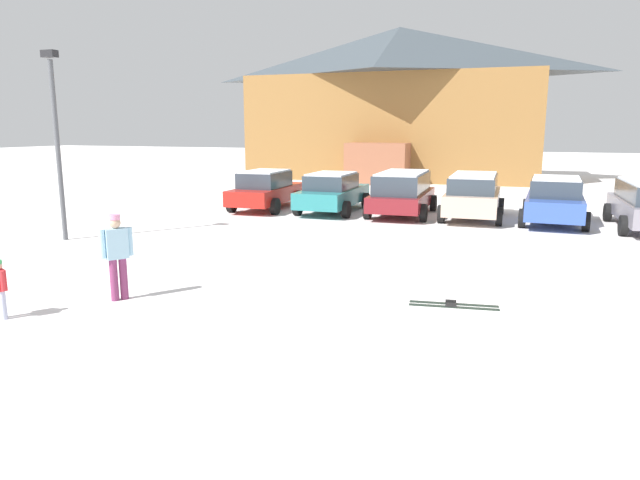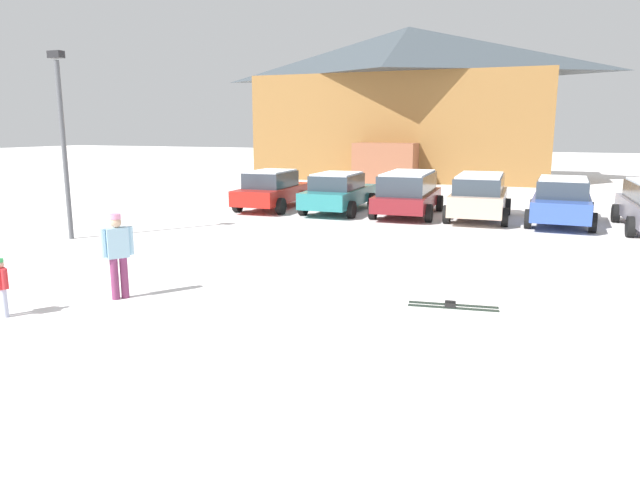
{
  "view_description": "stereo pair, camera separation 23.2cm",
  "coord_description": "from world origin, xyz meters",
  "px_view_note": "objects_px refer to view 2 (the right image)",
  "views": [
    {
      "loc": [
        4.29,
        -5.17,
        3.27
      ],
      "look_at": [
        0.25,
        5.4,
        1.04
      ],
      "focal_mm": 32.0,
      "sensor_mm": 36.0,
      "label": 1
    },
    {
      "loc": [
        4.51,
        -5.08,
        3.27
      ],
      "look_at": [
        0.25,
        5.4,
        1.04
      ],
      "focal_mm": 32.0,
      "sensor_mm": 36.0,
      "label": 2
    }
  ],
  "objects_px": {
    "parked_maroon_van": "(408,192)",
    "skier_child_in_red_jacket": "(2,284)",
    "ski_lodge": "(407,102)",
    "parked_beige_suv": "(479,195)",
    "skier_adult_in_blue_parka": "(118,251)",
    "parked_blue_hatchback": "(562,200)",
    "parked_red_sedan": "(273,189)",
    "parked_teal_hatchback": "(338,192)",
    "pair_of_skis": "(452,306)",
    "lamp_post": "(63,136)"
  },
  "relations": [
    {
      "from": "parked_maroon_van",
      "to": "skier_child_in_red_jacket",
      "type": "xyz_separation_m",
      "value": [
        -3.76,
        -14.32,
        -0.3
      ]
    },
    {
      "from": "ski_lodge",
      "to": "parked_beige_suv",
      "type": "height_order",
      "value": "ski_lodge"
    },
    {
      "from": "skier_child_in_red_jacket",
      "to": "skier_adult_in_blue_parka",
      "type": "bearing_deg",
      "value": 55.07
    },
    {
      "from": "parked_beige_suv",
      "to": "parked_blue_hatchback",
      "type": "bearing_deg",
      "value": -0.14
    },
    {
      "from": "parked_red_sedan",
      "to": "parked_blue_hatchback",
      "type": "bearing_deg",
      "value": 2.08
    },
    {
      "from": "parked_teal_hatchback",
      "to": "pair_of_skis",
      "type": "xyz_separation_m",
      "value": [
        6.19,
        -10.62,
        -0.77
      ]
    },
    {
      "from": "parked_beige_suv",
      "to": "parked_blue_hatchback",
      "type": "height_order",
      "value": "parked_beige_suv"
    },
    {
      "from": "parked_teal_hatchback",
      "to": "parked_beige_suv",
      "type": "distance_m",
      "value": 5.35
    },
    {
      "from": "parked_maroon_van",
      "to": "lamp_post",
      "type": "relative_size",
      "value": 0.87
    },
    {
      "from": "ski_lodge",
      "to": "parked_beige_suv",
      "type": "distance_m",
      "value": 18.69
    },
    {
      "from": "skier_adult_in_blue_parka",
      "to": "lamp_post",
      "type": "height_order",
      "value": "lamp_post"
    },
    {
      "from": "parked_teal_hatchback",
      "to": "parked_maroon_van",
      "type": "height_order",
      "value": "parked_maroon_van"
    },
    {
      "from": "ski_lodge",
      "to": "parked_maroon_van",
      "type": "xyz_separation_m",
      "value": [
        4.28,
        -16.95,
        -4.03
      ]
    },
    {
      "from": "skier_adult_in_blue_parka",
      "to": "pair_of_skis",
      "type": "xyz_separation_m",
      "value": [
        6.08,
        1.9,
        -0.92
      ]
    },
    {
      "from": "parked_red_sedan",
      "to": "parked_teal_hatchback",
      "type": "xyz_separation_m",
      "value": [
        2.81,
        0.17,
        -0.01
      ]
    },
    {
      "from": "pair_of_skis",
      "to": "lamp_post",
      "type": "distance_m",
      "value": 12.32
    },
    {
      "from": "skier_adult_in_blue_parka",
      "to": "skier_child_in_red_jacket",
      "type": "height_order",
      "value": "skier_adult_in_blue_parka"
    },
    {
      "from": "skier_adult_in_blue_parka",
      "to": "skier_child_in_red_jacket",
      "type": "bearing_deg",
      "value": -124.93
    },
    {
      "from": "parked_maroon_van",
      "to": "parked_blue_hatchback",
      "type": "bearing_deg",
      "value": 0.49
    },
    {
      "from": "skier_adult_in_blue_parka",
      "to": "pair_of_skis",
      "type": "distance_m",
      "value": 6.43
    },
    {
      "from": "skier_adult_in_blue_parka",
      "to": "parked_teal_hatchback",
      "type": "bearing_deg",
      "value": 90.5
    },
    {
      "from": "parked_teal_hatchback",
      "to": "parked_blue_hatchback",
      "type": "height_order",
      "value": "parked_blue_hatchback"
    },
    {
      "from": "parked_maroon_van",
      "to": "skier_child_in_red_jacket",
      "type": "bearing_deg",
      "value": -104.73
    },
    {
      "from": "parked_maroon_van",
      "to": "lamp_post",
      "type": "distance_m",
      "value": 11.95
    },
    {
      "from": "skier_adult_in_blue_parka",
      "to": "skier_child_in_red_jacket",
      "type": "distance_m",
      "value": 2.02
    },
    {
      "from": "skier_adult_in_blue_parka",
      "to": "pair_of_skis",
      "type": "bearing_deg",
      "value": 17.33
    },
    {
      "from": "parked_red_sedan",
      "to": "parked_blue_hatchback",
      "type": "relative_size",
      "value": 0.97
    },
    {
      "from": "parked_beige_suv",
      "to": "lamp_post",
      "type": "relative_size",
      "value": 0.84
    },
    {
      "from": "parked_red_sedan",
      "to": "parked_beige_suv",
      "type": "bearing_deg",
      "value": 2.83
    },
    {
      "from": "parked_blue_hatchback",
      "to": "ski_lodge",
      "type": "bearing_deg",
      "value": 119.7
    },
    {
      "from": "ski_lodge",
      "to": "pair_of_skis",
      "type": "bearing_deg",
      "value": -74.43
    },
    {
      "from": "parked_blue_hatchback",
      "to": "parked_red_sedan",
      "type": "bearing_deg",
      "value": -177.92
    },
    {
      "from": "skier_adult_in_blue_parka",
      "to": "lamp_post",
      "type": "bearing_deg",
      "value": 142.47
    },
    {
      "from": "skier_adult_in_blue_parka",
      "to": "skier_child_in_red_jacket",
      "type": "relative_size",
      "value": 1.59
    },
    {
      "from": "parked_red_sedan",
      "to": "parked_teal_hatchback",
      "type": "relative_size",
      "value": 1.01
    },
    {
      "from": "parked_red_sedan",
      "to": "parked_maroon_van",
      "type": "relative_size",
      "value": 0.98
    },
    {
      "from": "parked_blue_hatchback",
      "to": "skier_child_in_red_jacket",
      "type": "height_order",
      "value": "parked_blue_hatchback"
    },
    {
      "from": "parked_teal_hatchback",
      "to": "lamp_post",
      "type": "relative_size",
      "value": 0.84
    },
    {
      "from": "parked_teal_hatchback",
      "to": "lamp_post",
      "type": "bearing_deg",
      "value": -123.88
    },
    {
      "from": "skier_child_in_red_jacket",
      "to": "parked_blue_hatchback",
      "type": "bearing_deg",
      "value": 57.57
    },
    {
      "from": "parked_red_sedan",
      "to": "parked_maroon_van",
      "type": "height_order",
      "value": "parked_maroon_van"
    },
    {
      "from": "parked_blue_hatchback",
      "to": "pair_of_skis",
      "type": "xyz_separation_m",
      "value": [
        -1.91,
        -10.84,
        -0.8
      ]
    },
    {
      "from": "parked_teal_hatchback",
      "to": "parked_blue_hatchback",
      "type": "distance_m",
      "value": 8.1
    },
    {
      "from": "parked_red_sedan",
      "to": "parked_blue_hatchback",
      "type": "xyz_separation_m",
      "value": [
        10.91,
        0.4,
        0.02
      ]
    },
    {
      "from": "parked_teal_hatchback",
      "to": "parked_maroon_van",
      "type": "distance_m",
      "value": 2.75
    },
    {
      "from": "parked_red_sedan",
      "to": "skier_adult_in_blue_parka",
      "type": "distance_m",
      "value": 12.68
    },
    {
      "from": "parked_teal_hatchback",
      "to": "lamp_post",
      "type": "xyz_separation_m",
      "value": [
        -5.51,
        -8.2,
        2.25
      ]
    },
    {
      "from": "parked_beige_suv",
      "to": "pair_of_skis",
      "type": "relative_size",
      "value": 2.71
    },
    {
      "from": "skier_child_in_red_jacket",
      "to": "lamp_post",
      "type": "height_order",
      "value": "lamp_post"
    },
    {
      "from": "parked_teal_hatchback",
      "to": "pair_of_skis",
      "type": "bearing_deg",
      "value": -59.76
    }
  ]
}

